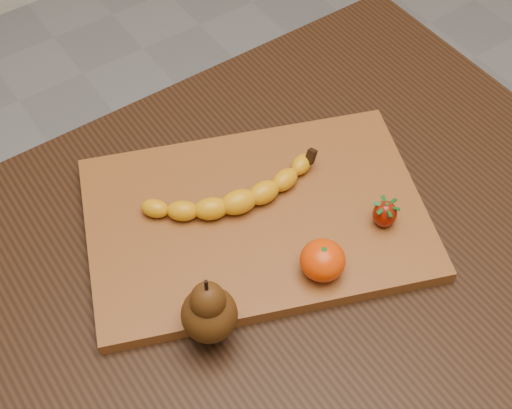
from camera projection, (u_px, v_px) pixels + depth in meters
table at (264, 292)px, 1.01m from camera, size 1.00×0.70×0.76m
cutting_board at (256, 218)px, 0.96m from camera, size 0.53×0.44×0.02m
banana at (239, 202)px, 0.94m from camera, size 0.22×0.10×0.03m
pear at (209, 306)px, 0.81m from camera, size 0.09×0.09×0.10m
mandarin at (323, 260)px, 0.88m from camera, size 0.06×0.06×0.05m
strawberry at (385, 213)px, 0.93m from camera, size 0.04×0.04×0.04m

